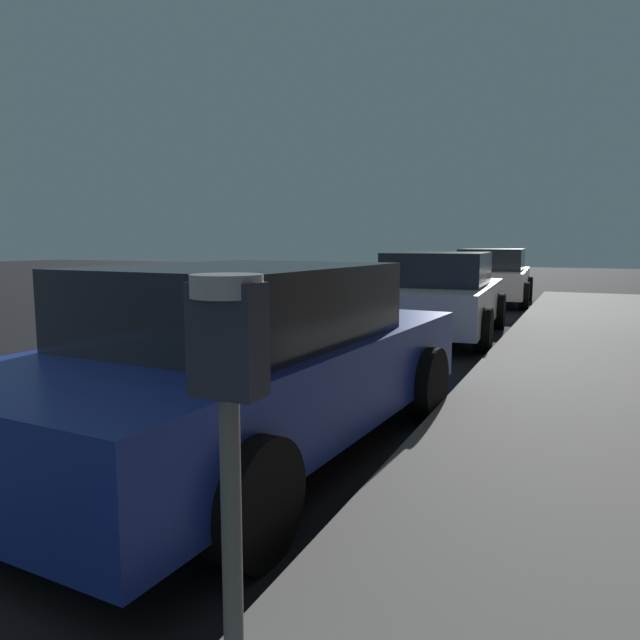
# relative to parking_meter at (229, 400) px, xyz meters

# --- Properties ---
(parking_meter) EXTENTS (0.19, 0.19, 1.37)m
(parking_meter) POSITION_rel_parking_meter_xyz_m (0.00, 0.00, 0.00)
(parking_meter) COLOR #59595B
(parking_meter) RESTS_ON sidewalk
(car_blue) EXTENTS (2.32, 4.60, 1.43)m
(car_blue) POSITION_rel_parking_meter_xyz_m (-1.47, 2.54, -0.48)
(car_blue) COLOR navy
(car_blue) RESTS_ON ground
(car_silver) EXTENTS (2.19, 4.24, 1.43)m
(car_silver) POSITION_rel_parking_meter_xyz_m (-1.47, 8.73, -0.48)
(car_silver) COLOR #B7B7BF
(car_silver) RESTS_ON ground
(car_white) EXTENTS (2.14, 4.15, 1.43)m
(car_white) POSITION_rel_parking_meter_xyz_m (-1.47, 14.81, -0.47)
(car_white) COLOR silver
(car_white) RESTS_ON ground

